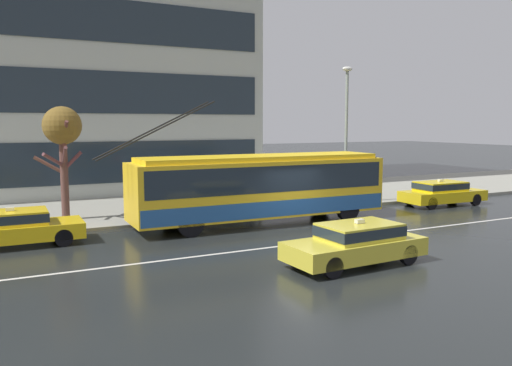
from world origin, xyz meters
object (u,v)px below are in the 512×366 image
object	(u,v)px
pedestrian_at_shelter	(189,180)
pedestrian_walking_past	(167,180)
taxi_queued_behind_bus	(14,227)
pedestrian_approaching_curb	(312,175)
street_tree_bare	(62,131)
taxi_oncoming_near	(356,242)
trolleybus	(261,186)
street_lamp	(346,124)
taxi_ahead_of_bus	(442,192)
bus_shelter	(217,171)

from	to	relation	value
pedestrian_at_shelter	pedestrian_walking_past	bearing A→B (deg)	169.66
taxi_queued_behind_bus	pedestrian_approaching_curb	xyz separation A→B (m)	(14.04, 2.53, 0.95)
pedestrian_approaching_curb	street_tree_bare	xyz separation A→B (m)	(-11.90, 1.22, 2.33)
taxi_oncoming_near	street_tree_bare	size ratio (longest dim) A/B	0.92
trolleybus	street_lamp	distance (m)	7.17
taxi_ahead_of_bus	bus_shelter	distance (m)	11.94
taxi_oncoming_near	street_lamp	size ratio (longest dim) A/B	0.64
pedestrian_walking_past	street_tree_bare	distance (m)	4.89
pedestrian_at_shelter	pedestrian_approaching_curb	xyz separation A→B (m)	(6.77, 0.28, -0.10)
bus_shelter	street_tree_bare	size ratio (longest dim) A/B	0.83
trolleybus	street_tree_bare	xyz separation A→B (m)	(-7.47, 4.02, 2.36)
taxi_ahead_of_bus	pedestrian_walking_past	world-z (taller)	pedestrian_walking_past
pedestrian_at_shelter	street_lamp	xyz separation A→B (m)	(8.55, -0.12, 2.53)
taxi_ahead_of_bus	pedestrian_approaching_curb	distance (m)	6.97
pedestrian_at_shelter	pedestrian_approaching_curb	world-z (taller)	pedestrian_at_shelter
taxi_ahead_of_bus	street_tree_bare	size ratio (longest dim) A/B	0.95
taxi_oncoming_near	street_tree_bare	distance (m)	13.55
taxi_oncoming_near	pedestrian_approaching_curb	distance (m)	10.97
trolleybus	street_tree_bare	distance (m)	8.81
street_lamp	street_tree_bare	distance (m)	13.78
bus_shelter	taxi_ahead_of_bus	bearing A→B (deg)	-15.78
pedestrian_walking_past	street_tree_bare	size ratio (longest dim) A/B	0.42
taxi_queued_behind_bus	street_tree_bare	xyz separation A→B (m)	(2.13, 3.75, 3.29)
pedestrian_at_shelter	street_lamp	bearing A→B (deg)	-0.78
taxi_ahead_of_bus	pedestrian_at_shelter	world-z (taller)	pedestrian_at_shelter
taxi_oncoming_near	pedestrian_approaching_curb	xyz separation A→B (m)	(4.78, 9.83, 0.95)
taxi_oncoming_near	pedestrian_walking_past	world-z (taller)	pedestrian_walking_past
taxi_ahead_of_bus	pedestrian_walking_past	bearing A→B (deg)	169.79
bus_shelter	taxi_oncoming_near	bearing A→B (deg)	-88.56
taxi_ahead_of_bus	taxi_oncoming_near	bearing A→B (deg)	-147.21
trolleybus	pedestrian_walking_past	size ratio (longest dim) A/B	6.05
taxi_ahead_of_bus	pedestrian_at_shelter	size ratio (longest dim) A/B	2.38
taxi_ahead_of_bus	pedestrian_at_shelter	bearing A→B (deg)	169.80
taxi_ahead_of_bus	pedestrian_at_shelter	distance (m)	13.40
trolleybus	street_tree_bare	bearing A→B (deg)	151.71
bus_shelter	street_tree_bare	bearing A→B (deg)	174.67
trolleybus	taxi_queued_behind_bus	bearing A→B (deg)	178.41
trolleybus	bus_shelter	distance (m)	3.46
trolleybus	bus_shelter	bearing A→B (deg)	100.21
pedestrian_approaching_curb	street_lamp	xyz separation A→B (m)	(1.78, -0.39, 2.62)
trolleybus	taxi_queued_behind_bus	size ratio (longest dim) A/B	2.79
pedestrian_at_shelter	pedestrian_walking_past	distance (m)	1.00
taxi_oncoming_near	pedestrian_at_shelter	bearing A→B (deg)	101.78
taxi_ahead_of_bus	street_lamp	distance (m)	6.24
taxi_oncoming_near	bus_shelter	distance (m)	10.50
taxi_oncoming_near	taxi_queued_behind_bus	xyz separation A→B (m)	(-9.26, 7.30, 0.00)
taxi_ahead_of_bus	street_lamp	world-z (taller)	street_lamp
bus_shelter	trolleybus	bearing A→B (deg)	-79.79
pedestrian_walking_past	taxi_oncoming_near	bearing A→B (deg)	-73.02
street_lamp	pedestrian_walking_past	bearing A→B (deg)	178.23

